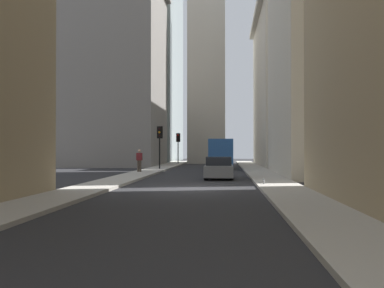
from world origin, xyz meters
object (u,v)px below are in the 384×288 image
delivery_truck (221,154)px  hatchback_grey (219,169)px  discarded_bottle (264,182)px  traffic_light_far_junction (178,141)px  traffic_light_midblock (160,137)px  pedestrian (139,160)px

delivery_truck → hatchback_grey: delivery_truck is taller
hatchback_grey → discarded_bottle: (-5.87, -2.36, -0.42)m
traffic_light_far_junction → discarded_bottle: size_ratio=13.94×
discarded_bottle → traffic_light_midblock: bearing=24.3°
delivery_truck → traffic_light_midblock: bearing=118.3°
traffic_light_midblock → traffic_light_far_junction: 15.31m
traffic_light_midblock → traffic_light_far_junction: traffic_light_midblock is taller
traffic_light_midblock → discarded_bottle: size_ratio=14.24×
delivery_truck → traffic_light_midblock: (-2.99, 5.54, 1.50)m
delivery_truck → discarded_bottle: (-20.49, -2.36, -1.21)m
delivery_truck → traffic_light_midblock: size_ratio=1.68×
delivery_truck → traffic_light_midblock: traffic_light_midblock is taller
traffic_light_midblock → traffic_light_far_junction: bearing=-0.3°
discarded_bottle → pedestrian: bearing=36.5°
traffic_light_far_junction → discarded_bottle: (-32.82, -7.81, -2.65)m
hatchback_grey → traffic_light_midblock: traffic_light_midblock is taller
delivery_truck → pedestrian: bearing=144.5°
hatchback_grey → traffic_light_far_junction: bearing=11.4°
delivery_truck → traffic_light_far_junction: bearing=23.9°
delivery_truck → hatchback_grey: 14.64m
delivery_truck → hatchback_grey: bearing=180.0°
discarded_bottle → delivery_truck: bearing=6.6°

